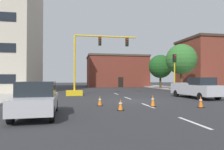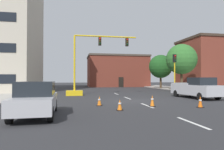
% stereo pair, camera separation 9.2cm
% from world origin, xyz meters
% --- Properties ---
extents(ground_plane, '(160.00, 160.00, 0.00)m').
position_xyz_m(ground_plane, '(0.00, 0.00, 0.00)').
color(ground_plane, '#2D2D30').
extents(sidewalk_left, '(6.00, 56.00, 0.14)m').
position_xyz_m(sidewalk_left, '(-13.18, 8.00, 0.07)').
color(sidewalk_left, '#B2ADA3').
rests_on(sidewalk_left, ground_plane).
extents(sidewalk_right, '(6.00, 56.00, 0.14)m').
position_xyz_m(sidewalk_right, '(13.18, 8.00, 0.07)').
color(sidewalk_right, '#B2ADA3').
rests_on(sidewalk_right, ground_plane).
extents(lane_stripe_seg_1, '(0.16, 2.40, 0.01)m').
position_xyz_m(lane_stripe_seg_1, '(0.00, -8.50, 0.00)').
color(lane_stripe_seg_1, silver).
rests_on(lane_stripe_seg_1, ground_plane).
extents(lane_stripe_seg_2, '(0.16, 2.40, 0.01)m').
position_xyz_m(lane_stripe_seg_2, '(0.00, -3.00, 0.00)').
color(lane_stripe_seg_2, silver).
rests_on(lane_stripe_seg_2, ground_plane).
extents(lane_stripe_seg_3, '(0.16, 2.40, 0.01)m').
position_xyz_m(lane_stripe_seg_3, '(0.00, 2.50, 0.00)').
color(lane_stripe_seg_3, silver).
rests_on(lane_stripe_seg_3, ground_plane).
extents(lane_stripe_seg_4, '(0.16, 2.40, 0.01)m').
position_xyz_m(lane_stripe_seg_4, '(0.00, 8.00, 0.00)').
color(lane_stripe_seg_4, silver).
rests_on(lane_stripe_seg_4, ground_plane).
extents(building_brick_center, '(14.06, 9.59, 7.35)m').
position_xyz_m(building_brick_center, '(4.85, 31.35, 3.68)').
color(building_brick_center, brown).
rests_on(building_brick_center, ground_plane).
extents(building_row_right, '(11.27, 8.58, 8.97)m').
position_xyz_m(building_row_right, '(19.63, 15.83, 4.50)').
color(building_row_right, brown).
rests_on(building_row_right, ground_plane).
extents(traffic_signal_gantry, '(8.04, 1.20, 6.83)m').
position_xyz_m(traffic_signal_gantry, '(-4.09, 6.48, 2.18)').
color(traffic_signal_gantry, yellow).
rests_on(traffic_signal_gantry, ground_plane).
extents(traffic_light_pole_right, '(0.32, 0.47, 4.80)m').
position_xyz_m(traffic_light_pole_right, '(6.74, 5.93, 3.53)').
color(traffic_light_pole_right, yellow).
rests_on(traffic_light_pole_right, ground_plane).
extents(tree_right_mid, '(4.49, 4.49, 7.01)m').
position_xyz_m(tree_right_mid, '(10.51, 11.05, 4.75)').
color(tree_right_mid, '#4C3823').
rests_on(tree_right_mid, ground_plane).
extents(tree_right_far, '(4.30, 4.30, 6.28)m').
position_xyz_m(tree_right_far, '(10.51, 18.50, 4.12)').
color(tree_right_far, '#4C3823').
rests_on(tree_right_far, ground_plane).
extents(pickup_truck_silver, '(2.47, 5.55, 1.99)m').
position_xyz_m(pickup_truck_silver, '(6.43, 1.20, 0.97)').
color(pickup_truck_silver, '#BCBCC1').
rests_on(pickup_truck_silver, ground_plane).
extents(sedan_silver_near_left, '(2.05, 4.58, 1.74)m').
position_xyz_m(sedan_silver_near_left, '(-6.86, -5.77, 0.89)').
color(sedan_silver_near_left, '#B7B7BC').
rests_on(sedan_silver_near_left, ground_plane).
extents(traffic_cone_roadside_a, '(0.36, 0.36, 0.79)m').
position_xyz_m(traffic_cone_roadside_a, '(0.20, -3.47, 0.39)').
color(traffic_cone_roadside_a, black).
rests_on(traffic_cone_roadside_a, ground_plane).
extents(traffic_cone_roadside_b, '(0.36, 0.36, 0.68)m').
position_xyz_m(traffic_cone_roadside_b, '(-3.29, -2.48, 0.33)').
color(traffic_cone_roadside_b, black).
rests_on(traffic_cone_roadside_b, ground_plane).
extents(traffic_cone_roadside_c, '(0.36, 0.36, 0.76)m').
position_xyz_m(traffic_cone_roadside_c, '(3.05, -4.54, 0.38)').
color(traffic_cone_roadside_c, black).
rests_on(traffic_cone_roadside_c, ground_plane).
extents(traffic_cone_roadside_d, '(0.36, 0.36, 0.66)m').
position_xyz_m(traffic_cone_roadside_d, '(-2.34, -4.76, 0.32)').
color(traffic_cone_roadside_d, black).
rests_on(traffic_cone_roadside_d, ground_plane).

